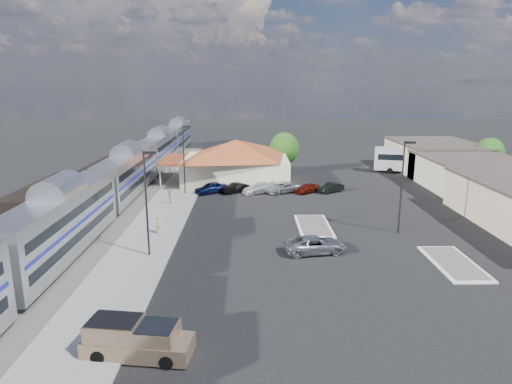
{
  "coord_description": "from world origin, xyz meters",
  "views": [
    {
      "loc": [
        -2.5,
        -42.23,
        14.34
      ],
      "look_at": [
        -1.83,
        5.57,
        2.8
      ],
      "focal_mm": 32.0,
      "sensor_mm": 36.0,
      "label": 1
    }
  ],
  "objects_px": {
    "station_depot": "(236,160)",
    "suv": "(315,245)",
    "pickup_truck": "(138,340)",
    "coach_bus": "(414,159)"
  },
  "relations": [
    {
      "from": "pickup_truck",
      "to": "coach_bus",
      "type": "bearing_deg",
      "value": -25.11
    },
    {
      "from": "station_depot",
      "to": "coach_bus",
      "type": "xyz_separation_m",
      "value": [
        28.56,
        5.84,
        -0.83
      ]
    },
    {
      "from": "coach_bus",
      "to": "station_depot",
      "type": "bearing_deg",
      "value": 116.36
    },
    {
      "from": "station_depot",
      "to": "suv",
      "type": "distance_m",
      "value": 30.37
    },
    {
      "from": "station_depot",
      "to": "pickup_truck",
      "type": "xyz_separation_m",
      "value": [
        -3.94,
        -44.33,
        -2.18
      ]
    },
    {
      "from": "station_depot",
      "to": "pickup_truck",
      "type": "height_order",
      "value": "station_depot"
    },
    {
      "from": "station_depot",
      "to": "suv",
      "type": "height_order",
      "value": "station_depot"
    },
    {
      "from": "pickup_truck",
      "to": "suv",
      "type": "relative_size",
      "value": 1.13
    },
    {
      "from": "coach_bus",
      "to": "pickup_truck",
      "type": "bearing_deg",
      "value": 161.88
    },
    {
      "from": "suv",
      "to": "coach_bus",
      "type": "bearing_deg",
      "value": -40.0
    }
  ]
}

